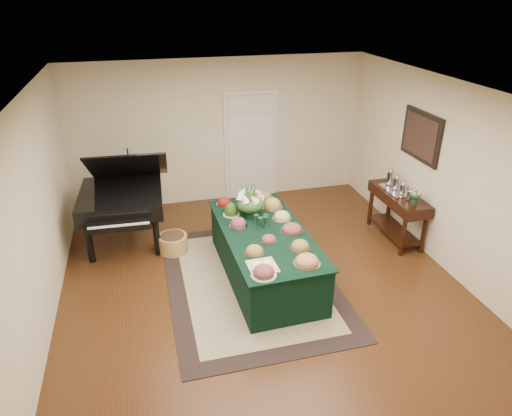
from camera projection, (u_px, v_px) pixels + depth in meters
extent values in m
plane|color=black|center=(261.00, 283.00, 6.51)|extent=(6.00, 6.00, 0.00)
cube|color=black|center=(250.00, 281.00, 6.55)|extent=(2.33, 3.26, 0.01)
cube|color=beige|center=(250.00, 280.00, 6.55)|extent=(1.86, 2.79, 0.01)
cube|color=silver|center=(251.00, 145.00, 8.77)|extent=(1.05, 0.04, 2.10)
cube|color=silver|center=(251.00, 148.00, 8.78)|extent=(0.90, 0.06, 2.00)
cube|color=black|center=(265.00, 254.00, 6.52)|extent=(1.14, 2.37, 0.72)
cube|color=black|center=(265.00, 232.00, 6.36)|extent=(1.20, 2.43, 0.02)
cylinder|color=#B4BFB5|center=(264.00, 275.00, 5.39)|extent=(0.31, 0.31, 0.01)
ellipsoid|color=brown|center=(264.00, 271.00, 5.37)|extent=(0.25, 0.25, 0.10)
cylinder|color=silver|center=(272.00, 208.00, 7.02)|extent=(0.33, 0.33, 0.01)
ellipsoid|color=#C48946|center=(272.00, 204.00, 6.99)|extent=(0.27, 0.27, 0.12)
cylinder|color=silver|center=(254.00, 253.00, 5.83)|extent=(0.27, 0.27, 0.01)
ellipsoid|color=olive|center=(254.00, 250.00, 5.81)|extent=(0.22, 0.22, 0.08)
cylinder|color=silver|center=(238.00, 226.00, 6.48)|extent=(0.27, 0.27, 0.01)
ellipsoid|color=brown|center=(238.00, 223.00, 6.45)|extent=(0.22, 0.22, 0.10)
cylinder|color=silver|center=(224.00, 204.00, 7.13)|extent=(0.26, 0.26, 0.01)
ellipsoid|color=maroon|center=(224.00, 202.00, 7.12)|extent=(0.21, 0.21, 0.08)
cylinder|color=silver|center=(300.00, 248.00, 5.93)|extent=(0.29, 0.29, 0.01)
ellipsoid|color=olive|center=(300.00, 245.00, 5.91)|extent=(0.23, 0.23, 0.09)
cylinder|color=silver|center=(292.00, 231.00, 6.36)|extent=(0.33, 0.33, 0.01)
ellipsoid|color=brown|center=(292.00, 228.00, 6.35)|extent=(0.27, 0.27, 0.07)
cylinder|color=#B4BFB5|center=(231.00, 214.00, 6.81)|extent=(0.25, 0.25, 0.01)
ellipsoid|color=#355616|center=(231.00, 210.00, 6.78)|extent=(0.20, 0.20, 0.14)
cylinder|color=silver|center=(269.00, 241.00, 6.11)|extent=(0.23, 0.23, 0.01)
ellipsoid|color=brown|center=(269.00, 239.00, 6.09)|extent=(0.19, 0.19, 0.06)
cylinder|color=silver|center=(264.00, 198.00, 7.34)|extent=(0.29, 0.29, 0.01)
ellipsoid|color=olive|center=(264.00, 195.00, 7.32)|extent=(0.24, 0.24, 0.08)
cylinder|color=silver|center=(282.00, 219.00, 6.69)|extent=(0.29, 0.29, 0.01)
ellipsoid|color=#D8DB89|center=(282.00, 216.00, 6.66)|extent=(0.24, 0.24, 0.09)
cylinder|color=silver|center=(307.00, 263.00, 5.62)|extent=(0.35, 0.35, 0.01)
ellipsoid|color=#C48946|center=(307.00, 260.00, 5.60)|extent=(0.29, 0.29, 0.08)
cube|color=tan|center=(262.00, 267.00, 5.55)|extent=(0.36, 0.36, 0.02)
ellipsoid|color=white|center=(257.00, 262.00, 5.55)|extent=(0.14, 0.14, 0.08)
ellipsoid|color=white|center=(267.00, 260.00, 5.60)|extent=(0.12, 0.12, 0.07)
cube|color=#FAAC27|center=(268.00, 267.00, 5.48)|extent=(0.11, 0.10, 0.05)
cylinder|color=#13311F|center=(250.00, 210.00, 6.77)|extent=(0.16, 0.16, 0.16)
ellipsoid|color=#295923|center=(250.00, 203.00, 6.72)|extent=(0.41, 0.41, 0.27)
cylinder|color=black|center=(90.00, 243.00, 6.88)|extent=(0.10, 0.10, 0.63)
cylinder|color=black|center=(157.00, 237.00, 7.07)|extent=(0.10, 0.10, 0.63)
cylinder|color=black|center=(127.00, 208.00, 7.97)|extent=(0.10, 0.10, 0.63)
cube|color=black|center=(122.00, 199.00, 7.25)|extent=(1.33, 1.41, 0.27)
cube|color=black|center=(120.00, 226.00, 6.61)|extent=(0.91, 0.26, 0.10)
cube|color=black|center=(128.00, 166.00, 7.20)|extent=(1.26, 1.04, 0.70)
cylinder|color=olive|center=(173.00, 244.00, 7.22)|extent=(0.46, 0.46, 0.29)
cylinder|color=black|center=(403.00, 237.00, 7.04)|extent=(0.07, 0.07, 0.63)
cylinder|color=black|center=(423.00, 235.00, 7.13)|extent=(0.07, 0.07, 0.63)
cylinder|color=black|center=(370.00, 208.00, 7.97)|extent=(0.07, 0.07, 0.63)
cylinder|color=black|center=(389.00, 206.00, 8.05)|extent=(0.07, 0.07, 0.63)
cube|color=black|center=(399.00, 198.00, 7.37)|extent=(0.45, 1.26, 0.18)
cube|color=black|center=(394.00, 229.00, 7.62)|extent=(0.38, 1.11, 0.03)
cube|color=silver|center=(396.00, 190.00, 7.42)|extent=(0.34, 0.58, 0.02)
cylinder|color=#13311F|center=(415.00, 201.00, 6.94)|extent=(0.08, 0.08, 0.12)
ellipsoid|color=pink|center=(416.00, 194.00, 6.89)|extent=(0.18, 0.18, 0.12)
cube|color=black|center=(421.00, 136.00, 6.97)|extent=(0.04, 0.95, 0.75)
cube|color=#4B141A|center=(420.00, 136.00, 6.96)|extent=(0.01, 0.82, 0.62)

